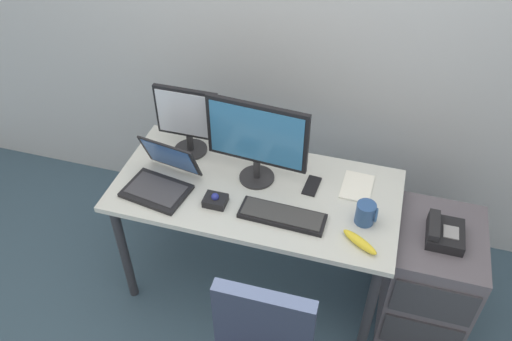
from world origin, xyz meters
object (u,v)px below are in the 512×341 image
banana (360,242)px  laptop (161,178)px  paper_notepad (357,187)px  cell_phone (312,186)px  trackball_mouse (215,200)px  file_cabinet (428,278)px  monitor_main (257,138)px  desk_phone (444,233)px  coffee_mug (366,213)px  keyboard (282,216)px  monitor_side (187,119)px

banana → laptop: bearing=173.6°
paper_notepad → cell_phone: size_ratio=1.46×
trackball_mouse → paper_notepad: 0.71m
file_cabinet → paper_notepad: 0.63m
monitor_main → laptop: (-0.44, -0.18, -0.21)m
monitor_main → banana: 0.68m
laptop → trackball_mouse: bearing=-8.8°
desk_phone → coffee_mug: 0.39m
laptop → paper_notepad: laptop is taller
monitor_main → laptop: size_ratio=1.44×
desk_phone → file_cabinet: bearing=63.2°
trackball_mouse → coffee_mug: bearing=6.6°
file_cabinet → keyboard: (-0.76, -0.17, 0.43)m
laptop → coffee_mug: (1.01, 0.04, 0.00)m
monitor_main → trackball_mouse: (-0.14, -0.23, -0.24)m
paper_notepad → monitor_main: bearing=-171.8°
monitor_main → laptop: monitor_main is taller
file_cabinet → monitor_main: (-0.95, 0.06, 0.68)m
monitor_side → cell_phone: (0.69, -0.10, -0.21)m
laptop → paper_notepad: size_ratio=1.71×
laptop → banana: bearing=-6.4°
laptop → cell_phone: size_ratio=2.50×
file_cabinet → monitor_side: monitor_side is taller
paper_notepad → banana: 0.38m
laptop → paper_notepad: bearing=15.2°
paper_notepad → cell_phone: paper_notepad is taller
file_cabinet → monitor_side: 1.50m
file_cabinet → trackball_mouse: (-1.09, -0.17, 0.44)m
coffee_mug → monitor_side: bearing=164.8°
monitor_side → keyboard: bearing=-30.1°
desk_phone → coffee_mug: bearing=-168.4°
monitor_main → paper_notepad: size_ratio=2.46×
cell_phone → monitor_main: bearing=-171.7°
monitor_side → trackball_mouse: size_ratio=3.56×
laptop → monitor_main: bearing=22.7°
keyboard → coffee_mug: (0.38, 0.08, 0.04)m
banana → file_cabinet: bearing=32.3°
cell_phone → banana: banana is taller
desk_phone → banana: size_ratio=1.05×
monitor_side → file_cabinet: bearing=-7.3°
cell_phone → coffee_mug: bearing=-25.9°
file_cabinet → keyboard: keyboard is taller
monitor_main → cell_phone: size_ratio=3.61×
keyboard → desk_phone: bearing=12.0°
laptop → banana: (1.01, -0.11, -0.03)m
monitor_side → banana: size_ratio=2.06×
monitor_main → coffee_mug: 0.62m
keyboard → trackball_mouse: trackball_mouse is taller
paper_notepad → monitor_side: bearing=177.3°
trackball_mouse → paper_notepad: size_ratio=0.53×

